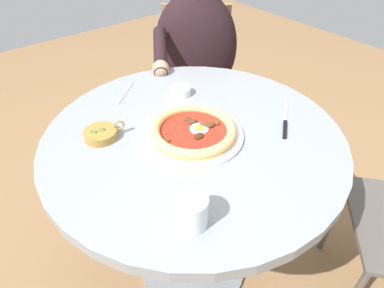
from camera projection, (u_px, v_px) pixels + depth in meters
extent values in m
cube|color=olive|center=(193.00, 264.00, 1.51)|extent=(6.00, 6.00, 0.02)
cylinder|color=gray|center=(193.00, 138.00, 1.05)|extent=(0.94, 0.94, 0.04)
cylinder|color=gray|center=(193.00, 212.00, 1.28)|extent=(0.10, 0.10, 0.68)
cylinder|color=gray|center=(193.00, 262.00, 1.50)|extent=(0.47, 0.47, 0.02)
cylinder|color=white|center=(193.00, 135.00, 1.02)|extent=(0.31, 0.31, 0.01)
cylinder|color=#E0B26B|center=(193.00, 133.00, 1.02)|extent=(0.27, 0.27, 0.01)
torus|color=#E0B26B|center=(193.00, 129.00, 1.01)|extent=(0.27, 0.27, 0.03)
cylinder|color=red|center=(193.00, 131.00, 1.02)|extent=(0.25, 0.25, 0.00)
cylinder|color=white|center=(199.00, 129.00, 1.02)|extent=(0.06, 0.06, 0.00)
ellipsoid|color=yellow|center=(199.00, 128.00, 1.02)|extent=(0.03, 0.03, 0.02)
ellipsoid|color=brown|center=(205.00, 124.00, 1.04)|extent=(0.04, 0.04, 0.01)
ellipsoid|color=#4C2D19|center=(192.00, 121.00, 1.05)|extent=(0.03, 0.03, 0.01)
ellipsoid|color=#4C2D19|center=(210.00, 125.00, 1.03)|extent=(0.04, 0.03, 0.01)
ellipsoid|color=brown|center=(217.00, 123.00, 1.04)|extent=(0.02, 0.03, 0.01)
ellipsoid|color=#3D2314|center=(199.00, 136.00, 0.99)|extent=(0.04, 0.03, 0.01)
ellipsoid|color=#4C2D19|center=(188.00, 119.00, 1.05)|extent=(0.03, 0.03, 0.01)
ellipsoid|color=brown|center=(168.00, 141.00, 0.97)|extent=(0.02, 0.03, 0.01)
ellipsoid|color=#2D6B28|center=(204.00, 125.00, 1.03)|extent=(0.01, 0.01, 0.00)
ellipsoid|color=#2D6B28|center=(165.00, 133.00, 1.00)|extent=(0.01, 0.01, 0.00)
ellipsoid|color=#2D6B28|center=(192.00, 131.00, 1.01)|extent=(0.01, 0.01, 0.00)
cylinder|color=silver|center=(192.00, 211.00, 0.74)|extent=(0.08, 0.08, 0.08)
cylinder|color=silver|center=(192.00, 218.00, 0.76)|extent=(0.07, 0.07, 0.03)
cube|color=silver|center=(286.00, 110.00, 1.14)|extent=(0.12, 0.09, 0.00)
cube|color=black|center=(285.00, 129.00, 1.05)|extent=(0.08, 0.07, 0.01)
cylinder|color=white|center=(181.00, 91.00, 1.21)|extent=(0.07, 0.07, 0.03)
cylinder|color=olive|center=(181.00, 89.00, 1.21)|extent=(0.06, 0.06, 0.01)
cylinder|color=olive|center=(101.00, 134.00, 1.01)|extent=(0.10, 0.10, 0.03)
torus|color=olive|center=(119.00, 125.00, 1.01)|extent=(0.03, 0.02, 0.03)
ellipsoid|color=#516B2D|center=(95.00, 134.00, 1.00)|extent=(0.02, 0.02, 0.02)
ellipsoid|color=#516B2D|center=(103.00, 130.00, 1.01)|extent=(0.02, 0.02, 0.02)
ellipsoid|color=#516B2D|center=(100.00, 131.00, 1.01)|extent=(0.02, 0.02, 0.02)
ellipsoid|color=#516B2D|center=(103.00, 131.00, 1.01)|extent=(0.02, 0.02, 0.02)
ellipsoid|color=#516B2D|center=(92.00, 133.00, 1.00)|extent=(0.02, 0.02, 0.02)
cube|color=#BCBCC1|center=(125.00, 93.00, 1.23)|extent=(0.13, 0.11, 0.00)
cube|color=#282833|center=(195.00, 130.00, 1.92)|extent=(0.44, 0.43, 0.45)
ellipsoid|color=black|center=(196.00, 48.00, 1.61)|extent=(0.45, 0.42, 0.54)
cylinder|color=black|center=(160.00, 51.00, 1.40)|extent=(0.20, 0.25, 0.13)
sphere|color=tan|center=(161.00, 69.00, 1.34)|extent=(0.07, 0.07, 0.07)
cube|color=#957050|center=(195.00, 91.00, 1.81)|extent=(0.57, 0.57, 0.02)
cube|color=#957050|center=(196.00, 41.00, 1.83)|extent=(0.30, 0.25, 0.40)
cylinder|color=#8E6B4C|center=(162.00, 144.00, 1.82)|extent=(0.02, 0.02, 0.44)
cylinder|color=#8E6B4C|center=(228.00, 145.00, 1.81)|extent=(0.02, 0.02, 0.44)
cylinder|color=#8E6B4C|center=(167.00, 108.00, 2.10)|extent=(0.02, 0.02, 0.44)
cylinder|color=#8E6B4C|center=(224.00, 109.00, 2.10)|extent=(0.02, 0.02, 0.44)
cylinder|color=#4C4742|center=(332.00, 218.00, 1.43)|extent=(0.02, 0.02, 0.44)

